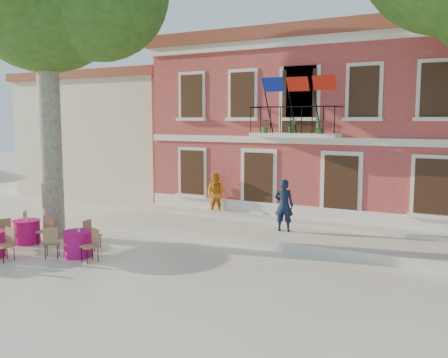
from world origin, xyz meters
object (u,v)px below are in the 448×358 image
cafe_table_3 (27,230)px  pedestrian_navy (284,205)px  cafe_table_1 (78,242)px  pedestrian_orange (216,194)px

cafe_table_3 → pedestrian_navy: bearing=32.0°
pedestrian_navy → cafe_table_1: bearing=38.4°
pedestrian_orange → cafe_table_3: size_ratio=0.89×
pedestrian_orange → cafe_table_1: bearing=-102.8°
cafe_table_1 → cafe_table_3: same height
pedestrian_orange → cafe_table_1: pedestrian_orange is taller
pedestrian_orange → cafe_table_3: (-3.79, -5.95, -0.70)m
pedestrian_navy → cafe_table_3: 8.57m
pedestrian_orange → cafe_table_3: pedestrian_orange is taller
pedestrian_navy → cafe_table_3: bearing=23.4°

